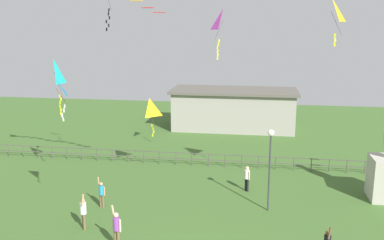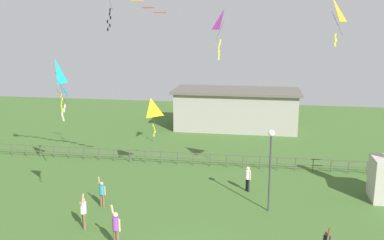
% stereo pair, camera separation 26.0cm
% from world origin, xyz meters
% --- Properties ---
extents(lamppost, '(0.36, 0.36, 4.64)m').
position_xyz_m(lamppost, '(3.11, 6.92, 3.35)').
color(lamppost, '#38383D').
rests_on(lamppost, ground_plane).
extents(person_0, '(0.51, 0.41, 2.04)m').
position_xyz_m(person_0, '(-3.88, 1.72, 1.03)').
color(person_0, brown).
rests_on(person_0, ground_plane).
extents(person_1, '(0.35, 0.50, 1.96)m').
position_xyz_m(person_1, '(-6.11, 3.22, 0.98)').
color(person_1, brown).
rests_on(person_1, ground_plane).
extents(person_2, '(0.37, 0.37, 1.60)m').
position_xyz_m(person_2, '(1.84, 9.62, 0.92)').
color(person_2, black).
rests_on(person_2, ground_plane).
extents(person_3, '(0.45, 0.29, 1.76)m').
position_xyz_m(person_3, '(-6.17, 5.91, 0.88)').
color(person_3, brown).
rests_on(person_3, ground_plane).
extents(kite_0, '(0.98, 1.12, 3.15)m').
position_xyz_m(kite_0, '(-0.00, 12.00, 10.28)').
color(kite_0, '#B22DB2').
extents(kite_2, '(1.07, 1.27, 2.31)m').
position_xyz_m(kite_2, '(5.81, 7.10, 10.72)').
color(kite_2, yellow).
extents(kite_3, '(0.77, 0.80, 3.40)m').
position_xyz_m(kite_3, '(-9.81, 8.57, 7.20)').
color(kite_3, '#19B2B2').
extents(kite_4, '(0.91, 1.13, 2.08)m').
position_xyz_m(kite_4, '(-7.18, 3.35, 7.09)').
color(kite_4, '#198CD1').
extents(kite_5, '(1.09, 1.09, 2.53)m').
position_xyz_m(kite_5, '(-4.79, 11.74, 4.60)').
color(kite_5, yellow).
extents(waterfront_railing, '(36.02, 0.06, 0.95)m').
position_xyz_m(waterfront_railing, '(-0.37, 14.00, 0.62)').
color(waterfront_railing, '#4C4742').
rests_on(waterfront_railing, ground_plane).
extents(pavilion_building, '(12.23, 5.50, 3.90)m').
position_xyz_m(pavilion_building, '(0.04, 26.00, 1.97)').
color(pavilion_building, gray).
rests_on(pavilion_building, ground_plane).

